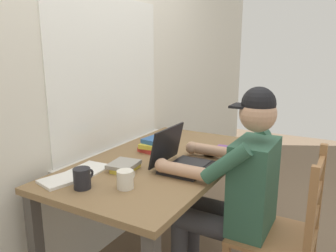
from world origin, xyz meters
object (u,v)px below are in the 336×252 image
Objects in this scene: computer_mouse at (210,154)px; desk at (162,172)px; seated_person at (234,186)px; laptop at (179,158)px; coffee_mug_white at (126,179)px; book_stack_side at (125,166)px; coffee_mug_dark at (82,178)px; book_stack_main at (154,145)px; landscape_photo_print at (222,147)px; wooden_chair at (283,236)px.

desk is at bearing 129.56° from computer_mouse.
laptop is (-0.05, 0.32, 0.12)m from seated_person.
coffee_mug_white reaches higher than book_stack_side.
seated_person reaches higher than coffee_mug_dark.
book_stack_side is at bearing 113.36° from seated_person.
book_stack_side is at bearing -173.07° from book_stack_main.
landscape_photo_print is (0.22, -0.01, -0.02)m from computer_mouse.
landscape_photo_print is (0.69, -0.33, -0.02)m from book_stack_side.
coffee_mug_dark is at bearing 132.44° from seated_person.
book_stack_main is at bearing 1.47° from coffee_mug_dark.
coffee_mug_dark is at bearing 154.53° from landscape_photo_print.
computer_mouse is 0.69m from coffee_mug_white.
coffee_mug_white is at bearing -59.62° from coffee_mug_dark.
landscape_photo_print is at bearing -20.02° from coffee_mug_dark.
seated_person is 3.78× the size of laptop.
coffee_mug_dark is at bearing 151.03° from laptop.
wooden_chair reaches higher than computer_mouse.
laptop is 2.72× the size of coffee_mug_white.
desk is 7.12× the size of book_stack_main.
book_stack_side is at bearing 106.13° from wooden_chair.
desk is at bearing -11.20° from coffee_mug_dark.
seated_person is at bearing -157.30° from landscape_photo_print.
computer_mouse is (0.23, 0.53, 0.31)m from wooden_chair.
desk is at bearing 86.59° from seated_person.
book_stack_side is at bearing 128.89° from laptop.
coffee_mug_dark is 0.70m from book_stack_main.
landscape_photo_print is at bearing 49.41° from wooden_chair.
coffee_mug_white is 0.58× the size of book_stack_main.
wooden_chair is 0.89m from coffee_mug_white.
seated_person is 0.63m from book_stack_side.
seated_person reaches higher than book_stack_side.
book_stack_side is (-0.27, 0.08, 0.12)m from desk.
laptop is 1.58× the size of book_stack_main.
seated_person is 9.60× the size of landscape_photo_print.
seated_person is at bearing -93.41° from desk.
coffee_mug_dark is (-0.11, 0.18, 0.01)m from coffee_mug_white.
book_stack_main is (0.20, 0.30, -0.01)m from laptop.
landscape_photo_print is (0.44, 0.52, 0.29)m from wooden_chair.
wooden_chair is at bearing -57.69° from coffee_mug_white.
wooden_chair is 7.26× the size of landscape_photo_print.
laptop is at bearing -51.11° from book_stack_side.
wooden_chair is 1.09m from coffee_mug_dark.
book_stack_main reaches higher than book_stack_side.
laptop is 0.50m from landscape_photo_print.
book_stack_main is (0.13, 0.13, 0.13)m from desk.
coffee_mug_dark is at bearing 120.38° from coffee_mug_white.
laptop reaches higher than landscape_photo_print.
seated_person is at bearing -47.56° from coffee_mug_dark.
wooden_chair is 7.77× the size of coffee_mug_white.
wooden_chair is 0.97m from book_stack_main.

